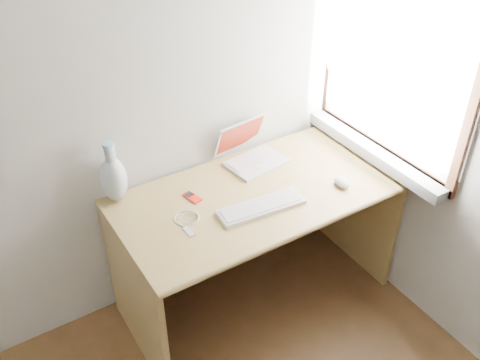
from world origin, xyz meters
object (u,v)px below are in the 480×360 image
desk (248,216)px  vase (114,178)px  external_keyboard (261,207)px  laptop (252,152)px

desk → vase: 0.72m
external_keyboard → vase: bearing=147.5°
vase → external_keyboard: bearing=-37.8°
desk → external_keyboard: (-0.06, -0.20, 0.22)m
desk → laptop: size_ratio=4.30×
laptop → vase: vase is taller
external_keyboard → vase: 0.70m
laptop → vase: size_ratio=1.04×
laptop → desk: bearing=-135.4°
external_keyboard → laptop: bearing=68.0°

